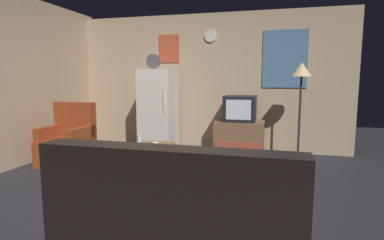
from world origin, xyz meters
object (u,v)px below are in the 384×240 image
standing_lamp (301,77)px  armchair (68,143)px  coffee_table (152,163)px  wine_glass (139,140)px  fridge (158,111)px  tv_stand (239,138)px  crt_tv (240,108)px  remote_control (139,147)px  couch (178,224)px  mug_ceramic_white (155,146)px

standing_lamp → armchair: size_ratio=1.66×
coffee_table → wine_glass: 0.35m
fridge → standing_lamp: 2.53m
fridge → coffee_table: bearing=-72.0°
standing_lamp → armchair: (-3.52, -1.09, -1.02)m
tv_stand → crt_tv: crt_tv is taller
fridge → coffee_table: size_ratio=2.46×
standing_lamp → remote_control: size_ratio=10.60×
armchair → crt_tv: bearing=26.1°
remote_control → armchair: bearing=133.5°
wine_glass → armchair: 1.47m
fridge → standing_lamp: fridge is taller
crt_tv → armchair: (-2.55, -1.25, -0.49)m
coffee_table → tv_stand: bearing=59.1°
crt_tv → standing_lamp: bearing=-9.1°
wine_glass → couch: bearing=-58.3°
crt_tv → mug_ceramic_white: (-0.87, -1.79, -0.33)m
tv_stand → crt_tv: bearing=-34.9°
tv_stand → armchair: bearing=-153.9°
standing_lamp → remote_control: (-2.08, -1.61, -0.89)m
standing_lamp → armchair: bearing=-162.7°
armchair → wine_glass: bearing=-15.9°
standing_lamp → armchair: standing_lamp is taller
wine_glass → armchair: armchair is taller
standing_lamp → remote_control: standing_lamp is taller
tv_stand → remote_control: 2.09m
fridge → remote_control: size_ratio=11.80×
mug_ceramic_white → coffee_table: bearing=124.2°
standing_lamp → coffee_table: standing_lamp is taller
fridge → remote_control: 1.77m
standing_lamp → mug_ceramic_white: (-1.84, -1.63, -0.86)m
mug_ceramic_white → standing_lamp: bearing=41.6°
crt_tv → standing_lamp: standing_lamp is taller
fridge → armchair: 1.65m
fridge → crt_tv: 1.49m
mug_ceramic_white → crt_tv: bearing=64.1°
fridge → standing_lamp: bearing=-2.2°
remote_control → couch: (1.04, -1.63, -0.15)m
fridge → tv_stand: fridge is taller
fridge → crt_tv: size_ratio=3.28×
remote_control → mug_ceramic_white: bearing=-32.6°
wine_glass → remote_control: 0.14m
coffee_table → fridge: bearing=108.0°
couch → standing_lamp: bearing=72.2°
mug_ceramic_white → couch: (0.80, -1.61, -0.18)m
tv_stand → coffee_table: tv_stand is taller
tv_stand → crt_tv: size_ratio=1.56×
tv_stand → wine_glass: size_ratio=5.60×
standing_lamp → mug_ceramic_white: standing_lamp is taller
tv_stand → wine_glass: 2.02m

